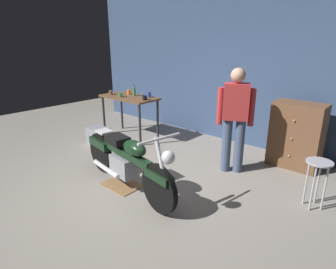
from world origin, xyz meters
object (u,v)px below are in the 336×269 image
object	(u,v)px
shop_stool	(318,172)
mug_orange_travel	(129,92)
motorcycle	(126,160)
wooden_dresser	(296,135)
mug_blue_enamel	(149,95)
mug_brown_stoneware	(111,93)
storage_bin	(98,136)
mug_green_speckled	(121,95)
person_standing	(235,117)
mug_black_matte	(145,98)
bottle	(134,91)

from	to	relation	value
shop_stool	mug_orange_travel	world-z (taller)	mug_orange_travel
motorcycle	wooden_dresser	bearing A→B (deg)	66.77
motorcycle	mug_blue_enamel	bearing A→B (deg)	135.75
wooden_dresser	mug_brown_stoneware	distance (m)	3.86
storage_bin	mug_green_speckled	world-z (taller)	mug_green_speckled
motorcycle	shop_stool	world-z (taller)	motorcycle
wooden_dresser	mug_green_speckled	distance (m)	3.50
person_standing	mug_green_speckled	distance (m)	2.66
person_standing	mug_brown_stoneware	xyz separation A→B (m)	(-3.04, -0.03, 0.02)
wooden_dresser	mug_black_matte	size ratio (longest dim) A/B	9.10
mug_black_matte	wooden_dresser	bearing A→B (deg)	17.06
storage_bin	mug_blue_enamel	world-z (taller)	mug_blue_enamel
mug_green_speckled	bottle	bearing A→B (deg)	65.73
mug_black_matte	mug_blue_enamel	bearing A→B (deg)	118.89
mug_green_speckled	mug_orange_travel	distance (m)	0.33
mug_orange_travel	shop_stool	bearing A→B (deg)	-6.95
mug_brown_stoneware	mug_blue_enamel	bearing A→B (deg)	20.93
person_standing	motorcycle	bearing A→B (deg)	31.05
person_standing	bottle	distance (m)	2.54
shop_stool	motorcycle	bearing A→B (deg)	-149.59
wooden_dresser	bottle	bearing A→B (deg)	-168.33
motorcycle	mug_green_speckled	world-z (taller)	motorcycle
mug_green_speckled	shop_stool	bearing A→B (deg)	-2.60
mug_blue_enamel	person_standing	bearing A→B (deg)	-7.69
motorcycle	person_standing	world-z (taller)	person_standing
person_standing	mug_brown_stoneware	bearing A→B (deg)	-29.63
motorcycle	bottle	size ratio (longest dim) A/B	9.01
storage_bin	mug_brown_stoneware	size ratio (longest dim) A/B	3.79
person_standing	storage_bin	size ratio (longest dim) A/B	3.80
motorcycle	wooden_dresser	distance (m)	2.84
mug_green_speckled	mug_black_matte	size ratio (longest dim) A/B	0.97
mug_blue_enamel	mug_brown_stoneware	distance (m)	0.92
shop_stool	storage_bin	distance (m)	4.09
mug_orange_travel	wooden_dresser	bearing A→B (deg)	10.32
shop_stool	storage_bin	bearing A→B (deg)	-174.27
shop_stool	wooden_dresser	distance (m)	1.29
motorcycle	person_standing	distance (m)	1.81
mug_orange_travel	bottle	xyz separation A→B (m)	(0.21, -0.04, 0.04)
storage_bin	mug_green_speckled	distance (m)	0.98
storage_bin	mug_black_matte	xyz separation A→B (m)	(0.69, 0.69, 0.78)
bottle	person_standing	bearing A→B (deg)	-4.49
mug_brown_stoneware	mug_orange_travel	size ratio (longest dim) A/B	0.97
motorcycle	mug_black_matte	xyz separation A→B (m)	(-1.20, 1.56, 0.50)
mug_black_matte	bottle	world-z (taller)	bottle
motorcycle	mug_black_matte	world-z (taller)	motorcycle
motorcycle	wooden_dresser	xyz separation A→B (m)	(1.53, 2.40, 0.10)
shop_stool	mug_black_matte	world-z (taller)	mug_black_matte
mug_brown_stoneware	bottle	distance (m)	0.56
bottle	wooden_dresser	bearing A→B (deg)	11.67
wooden_dresser	bottle	xyz separation A→B (m)	(-3.23, -0.67, 0.45)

